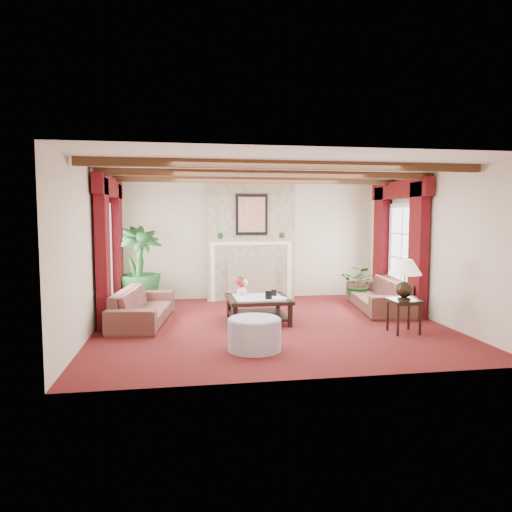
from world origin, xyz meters
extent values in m
plane|color=#480C13|center=(0.00, 0.00, 0.00)|extent=(6.00, 6.00, 0.00)
plane|color=white|center=(0.00, 0.00, 2.70)|extent=(6.00, 6.00, 0.00)
cube|color=beige|center=(0.00, 2.75, 1.35)|extent=(6.00, 0.02, 2.70)
cube|color=beige|center=(-3.00, 0.00, 1.35)|extent=(0.02, 5.50, 2.70)
cube|color=beige|center=(3.00, 0.00, 1.35)|extent=(0.02, 5.50, 2.70)
imported|color=#390F1B|center=(-2.25, 0.46, 0.41)|extent=(2.24, 1.13, 0.82)
imported|color=#390F1B|center=(2.42, 0.94, 0.43)|extent=(2.36, 1.24, 0.86)
imported|color=black|center=(-2.46, 1.94, 0.48)|extent=(2.30, 2.47, 0.96)
imported|color=black|center=(2.33, 1.76, 0.32)|extent=(1.56, 1.56, 0.64)
cylinder|color=#9990A4|center=(-0.52, -1.47, 0.22)|extent=(0.77, 0.77, 0.45)
imported|color=silver|center=(-0.45, 0.54, 0.55)|extent=(0.34, 0.34, 0.19)
imported|color=black|center=(0.09, 0.01, 0.59)|extent=(0.22, 0.17, 0.28)
camera|label=1|loc=(-1.49, -7.81, 1.91)|focal=32.00mm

